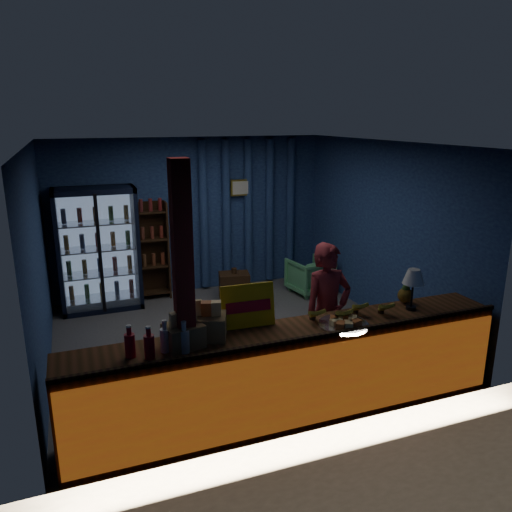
{
  "coord_description": "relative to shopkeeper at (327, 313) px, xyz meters",
  "views": [
    {
      "loc": [
        -1.9,
        -5.91,
        2.92
      ],
      "look_at": [
        0.26,
        -0.2,
        1.21
      ],
      "focal_mm": 35.0,
      "sensor_mm": 36.0,
      "label": 1
    }
  ],
  "objects": [
    {
      "name": "side_table",
      "position": [
        -0.17,
        2.82,
        -0.58
      ],
      "size": [
        0.55,
        0.45,
        0.53
      ],
      "color": "#3A2812",
      "rests_on": "ground"
    },
    {
      "name": "pastry_tray",
      "position": [
        -0.2,
        -0.67,
        0.18
      ],
      "size": [
        0.49,
        0.49,
        0.08
      ],
      "color": "silver",
      "rests_on": "counter"
    },
    {
      "name": "snack_box_centre",
      "position": [
        -1.51,
        -0.47,
        0.28
      ],
      "size": [
        0.42,
        0.38,
        0.36
      ],
      "color": "olive",
      "rests_on": "counter"
    },
    {
      "name": "framed_picture",
      "position": [
        0.17,
        3.43,
        0.95
      ],
      "size": [
        0.36,
        0.04,
        0.28
      ],
      "color": "gold",
      "rests_on": "room_walls"
    },
    {
      "name": "beverage_cooler",
      "position": [
        -2.23,
        3.25,
        0.13
      ],
      "size": [
        1.2,
        0.62,
        1.9
      ],
      "color": "black",
      "rests_on": "ground"
    },
    {
      "name": "room_walls",
      "position": [
        -0.68,
        1.33,
        0.77
      ],
      "size": [
        4.6,
        4.6,
        4.6
      ],
      "color": "navy",
      "rests_on": "ground"
    },
    {
      "name": "table_lamp",
      "position": [
        0.69,
        -0.55,
        0.5
      ],
      "size": [
        0.23,
        0.23,
        0.45
      ],
      "color": "black",
      "rests_on": "counter"
    },
    {
      "name": "ground",
      "position": [
        -0.68,
        1.33,
        -0.8
      ],
      "size": [
        4.6,
        4.6,
        0.0
      ],
      "primitive_type": "plane",
      "color": "#515154",
      "rests_on": "ground"
    },
    {
      "name": "shopkeeper",
      "position": [
        0.0,
        0.0,
        0.0
      ],
      "size": [
        0.61,
        0.42,
        1.6
      ],
      "primitive_type": "imported",
      "rotation": [
        0.0,
        0.0,
        0.07
      ],
      "color": "maroon",
      "rests_on": "ground"
    },
    {
      "name": "counter",
      "position": [
        -0.68,
        -0.58,
        -0.32
      ],
      "size": [
        4.4,
        0.57,
        0.99
      ],
      "color": "brown",
      "rests_on": "ground"
    },
    {
      "name": "green_chair",
      "position": [
        1.14,
        2.66,
        -0.5
      ],
      "size": [
        0.74,
        0.75,
        0.6
      ],
      "primitive_type": "imported",
      "rotation": [
        0.0,
        0.0,
        3.3
      ],
      "color": "#5DBA74",
      "rests_on": "ground"
    },
    {
      "name": "yellow_sign",
      "position": [
        -1.07,
        -0.35,
        0.36
      ],
      "size": [
        0.53,
        0.13,
        0.42
      ],
      "color": "#E2B70B",
      "rests_on": "counter"
    },
    {
      "name": "snack_box_left",
      "position": [
        -1.75,
        -0.57,
        0.27
      ],
      "size": [
        0.37,
        0.33,
        0.34
      ],
      "color": "olive",
      "rests_on": "counter"
    },
    {
      "name": "support_post",
      "position": [
        -1.73,
        -0.57,
        0.5
      ],
      "size": [
        0.16,
        0.16,
        2.6
      ],
      "primitive_type": "cube",
      "color": "maroon",
      "rests_on": "ground"
    },
    {
      "name": "pineapple",
      "position": [
        0.74,
        -0.38,
        0.27
      ],
      "size": [
        0.17,
        0.17,
        0.28
      ],
      "color": "#905B1A",
      "rests_on": "counter"
    },
    {
      "name": "bottle_shelf",
      "position": [
        -1.38,
        3.39,
        -0.01
      ],
      "size": [
        0.5,
        0.28,
        1.6
      ],
      "color": "#3A2812",
      "rests_on": "ground"
    },
    {
      "name": "curtain_folds",
      "position": [
        0.32,
        3.47,
        0.5
      ],
      "size": [
        1.74,
        0.14,
        2.5
      ],
      "color": "navy",
      "rests_on": "room_walls"
    },
    {
      "name": "banana_bunches",
      "position": [
        -0.03,
        -0.51,
        0.23
      ],
      "size": [
        0.96,
        0.28,
        0.16
      ],
      "color": "gold",
      "rests_on": "counter"
    },
    {
      "name": "soda_bottles",
      "position": [
        -1.99,
        -0.65,
        0.27
      ],
      "size": [
        0.54,
        0.17,
        0.29
      ],
      "color": "#AD0B1E",
      "rests_on": "counter"
    }
  ]
}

